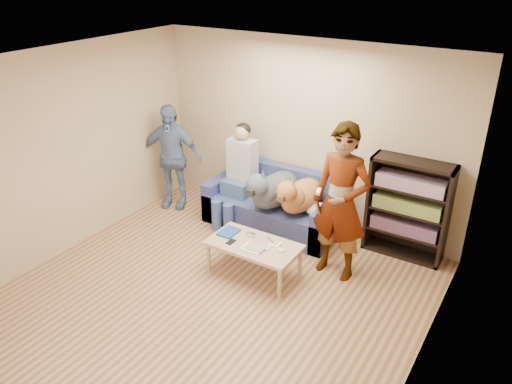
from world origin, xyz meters
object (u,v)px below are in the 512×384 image
Objects in this scene: person_seated at (239,171)px; dog_gray at (273,189)px; sofa at (274,207)px; notebook_blue at (229,232)px; bookshelf at (408,207)px; camera_silver at (251,235)px; person_standing_right at (341,203)px; dog_tan at (300,195)px; person_standing_left at (171,157)px; coffee_table at (254,247)px.

person_seated is 1.15× the size of dog_gray.
person_seated is (-0.52, -0.13, 0.49)m from sofa.
sofa is at bearing 112.70° from dog_gray.
notebook_blue is 0.20× the size of dog_gray.
notebook_blue is 0.20× the size of bookshelf.
camera_silver is at bearing -139.52° from bookshelf.
person_standing_right is 1.62× the size of dog_tan.
dog_gray is (-0.19, 0.85, 0.23)m from camera_silver.
bookshelf is (3.44, 0.51, -0.13)m from person_standing_left.
person_standing_right is at bearing 24.39° from camera_silver.
person_standing_right is 1.00× the size of sofa.
person_standing_left is at bearing 157.55° from camera_silver.
bookshelf is (0.56, 0.86, -0.27)m from person_standing_right.
person_seated is at bearing 167.71° from person_standing_right.
camera_silver is 1.11m from sofa.
person_standing_right reaches higher than camera_silver.
camera_silver reaches higher than coffee_table.
dog_gray reaches higher than sofa.
dog_tan is at bearing 65.09° from notebook_blue.
camera_silver is 0.09× the size of dog_gray.
bookshelf is (1.34, 0.37, 0.03)m from dog_tan.
sofa is at bearing 156.72° from person_standing_right.
camera_silver is (1.92, -0.79, -0.36)m from person_standing_left.
dog_tan is (0.18, 0.92, 0.20)m from camera_silver.
person_standing_right reaches higher than person_standing_left.
notebook_blue is 0.22× the size of dog_tan.
person_standing_left is 1.37× the size of dog_tan.
dog_tan is 0.91× the size of bookshelf.
sofa is 0.61m from dog_tan.
person_standing_right is 1.54m from sofa.
person_standing_left is 1.10× the size of person_seated.
sofa is at bearing 89.99° from notebook_blue.
camera_silver is 0.07× the size of person_seated.
dog_tan is 1.07× the size of coffee_table.
person_seated is (-1.76, 0.50, -0.18)m from person_standing_right.
coffee_table is at bearing -72.24° from dog_gray.
person_standing_left is 3.48m from bookshelf.
sofa is at bearing 163.19° from dog_tan.
person_standing_right is 1.17m from camera_silver.
dog_gray reaches higher than camera_silver.
notebook_blue is 1.14m from sofa.
dog_gray is (0.61, -0.08, -0.10)m from person_seated.
person_standing_left is 1.13m from person_seated.
notebook_blue is 1.12m from dog_tan.
notebook_blue is at bearing 172.87° from coffee_table.
coffee_table is (-0.84, -0.55, -0.58)m from person_standing_right.
sofa is 1.46× the size of bookshelf.
person_standing_right is 0.97m from dog_tan.
bookshelf reaches higher than sofa.
coffee_table is (0.12, -0.12, -0.07)m from camera_silver.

